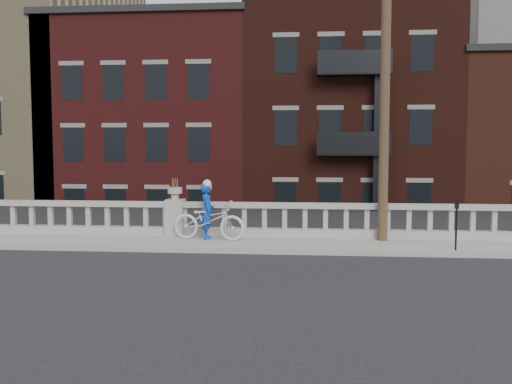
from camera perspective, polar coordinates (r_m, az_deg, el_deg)
ground at (r=13.96m, az=-11.81°, el=-7.38°), size 120.00×120.00×0.00m
sidewalk at (r=16.78m, az=-8.80°, el=-5.05°), size 32.00×2.20×0.15m
balustrade at (r=17.61m, az=-8.07°, el=-2.72°), size 28.00×0.34×1.03m
planter_pedestal at (r=17.59m, az=-8.08°, el=-2.11°), size 0.55×0.55×1.76m
lower_level at (r=36.26m, az=-0.24°, el=4.23°), size 80.00×44.00×20.80m
utility_pole at (r=16.95m, az=12.82°, el=12.50°), size 1.60×0.28×10.00m
parking_meter_c at (r=15.79m, az=19.41°, el=-2.49°), size 0.10×0.09×1.36m
bicycle at (r=16.70m, az=-4.72°, el=-2.83°), size 2.27×1.13×1.14m
cyclist at (r=16.81m, az=-4.90°, el=-1.92°), size 0.49×0.66×1.64m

